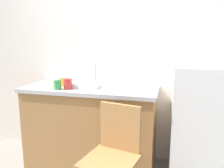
# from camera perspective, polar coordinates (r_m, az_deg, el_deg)

# --- Properties ---
(back_wall) EXTENTS (4.80, 0.10, 2.45)m
(back_wall) POSITION_cam_1_polar(r_m,az_deg,el_deg) (2.64, 3.21, 7.18)
(back_wall) COLOR white
(back_wall) RESTS_ON ground_plane
(cabinet_base) EXTENTS (1.40, 0.60, 0.87)m
(cabinet_base) POSITION_cam_1_polar(r_m,az_deg,el_deg) (2.57, -5.22, -11.09)
(cabinet_base) COLOR #A87542
(cabinet_base) RESTS_ON ground_plane
(countertop) EXTENTS (1.44, 0.64, 0.04)m
(countertop) POSITION_cam_1_polar(r_m,az_deg,el_deg) (2.43, -5.41, -1.11)
(countertop) COLOR #B7B7BC
(countertop) RESTS_ON cabinet_base
(faucet) EXTENTS (0.02, 0.02, 0.22)m
(faucet) POSITION_cam_1_polar(r_m,az_deg,el_deg) (2.65, -4.34, 2.81)
(faucet) COLOR #B7B7BC
(faucet) RESTS_ON countertop
(refrigerator) EXTENTS (0.62, 0.58, 1.17)m
(refrigerator) POSITION_cam_1_polar(r_m,az_deg,el_deg) (2.42, 22.34, -9.55)
(refrigerator) COLOR white
(refrigerator) RESTS_ON ground_plane
(chair) EXTENTS (0.48, 0.48, 0.89)m
(chair) POSITION_cam_1_polar(r_m,az_deg,el_deg) (1.88, 0.35, -17.64)
(chair) COLOR #A87542
(chair) RESTS_ON ground_plane
(dish_tray) EXTENTS (0.28, 0.20, 0.05)m
(dish_tray) POSITION_cam_1_polar(r_m,az_deg,el_deg) (2.39, -6.54, -0.28)
(dish_tray) COLOR white
(dish_tray) RESTS_ON countertop
(cup_green) EXTENTS (0.08, 0.08, 0.10)m
(cup_green) POSITION_cam_1_polar(r_m,az_deg,el_deg) (2.34, -13.79, -0.14)
(cup_green) COLOR green
(cup_green) RESTS_ON countertop
(cup_red) EXTENTS (0.08, 0.08, 0.11)m
(cup_red) POSITION_cam_1_polar(r_m,az_deg,el_deg) (2.33, -11.21, 0.04)
(cup_red) COLOR red
(cup_red) RESTS_ON countertop
(cup_teal) EXTENTS (0.07, 0.07, 0.08)m
(cup_teal) POSITION_cam_1_polar(r_m,az_deg,el_deg) (2.57, -12.57, 0.72)
(cup_teal) COLOR teal
(cup_teal) RESTS_ON countertop
(cup_orange) EXTENTS (0.08, 0.08, 0.09)m
(cup_orange) POSITION_cam_1_polar(r_m,az_deg,el_deg) (2.49, -11.98, 0.52)
(cup_orange) COLOR orange
(cup_orange) RESTS_ON countertop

